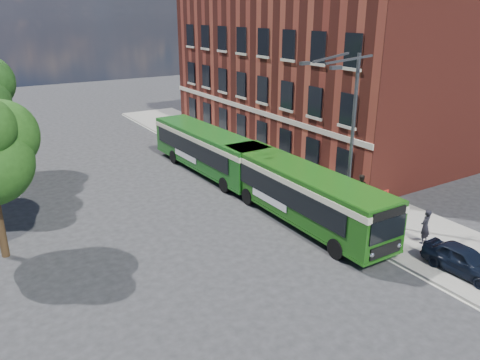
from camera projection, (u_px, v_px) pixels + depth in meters
ground at (246, 231)px, 24.65m from camera, size 120.00×120.00×0.00m
pavement at (268, 167)px, 34.48m from camera, size 6.00×48.00×0.15m
kerb_line at (232, 175)px, 32.99m from camera, size 0.12×48.00×0.01m
brick_office at (311, 61)px, 38.79m from camera, size 12.10×26.00×14.20m
street_lamp at (347, 138)px, 23.81m from camera, size 2.96×2.38×9.00m
bus_stop_sign at (384, 209)px, 23.55m from camera, size 0.35×0.08×2.52m
bus_front at (299, 189)px, 25.29m from camera, size 2.66×12.46×3.02m
bus_rear at (208, 147)px, 33.08m from camera, size 2.96×12.17×3.02m
parked_car at (463, 260)px, 20.24m from camera, size 1.55×3.61×1.22m
pedestrian_a at (425, 226)px, 22.75m from camera, size 0.71×0.53×1.76m
pedestrian_b at (360, 189)px, 27.50m from camera, size 1.02×0.89×1.79m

